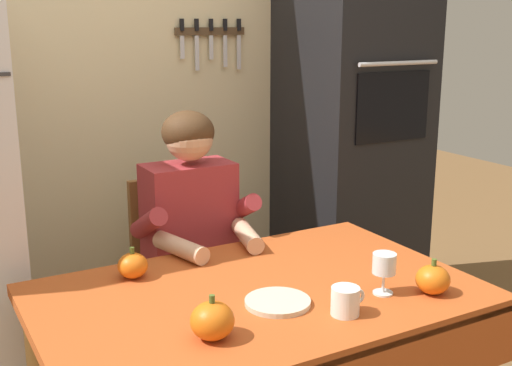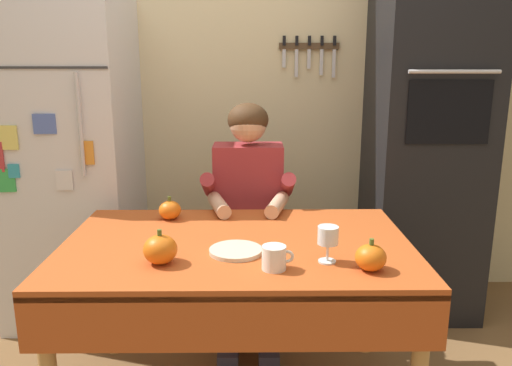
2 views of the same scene
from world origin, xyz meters
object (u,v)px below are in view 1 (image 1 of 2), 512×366
(serving_tray, at_px, (278,302))
(wall_oven, at_px, (351,130))
(wine_glass, at_px, (384,266))
(pumpkin_medium, at_px, (433,279))
(dining_table, at_px, (262,317))
(pumpkin_small, at_px, (212,321))
(seated_person, at_px, (197,238))
(coffee_mug, at_px, (346,301))
(chair_behind_person, at_px, (180,275))
(pumpkin_large, at_px, (133,265))

(serving_tray, bearing_deg, wall_oven, 44.25)
(wine_glass, height_order, pumpkin_medium, wine_glass)
(dining_table, xyz_separation_m, serving_tray, (0.00, -0.10, 0.09))
(pumpkin_small, relative_size, serving_tray, 0.63)
(pumpkin_small, bearing_deg, seated_person, 68.75)
(wall_oven, distance_m, coffee_mug, 1.51)
(seated_person, distance_m, serving_tray, 0.70)
(coffee_mug, bearing_deg, pumpkin_medium, -2.05)
(seated_person, height_order, wine_glass, seated_person)
(chair_behind_person, height_order, pumpkin_small, chair_behind_person)
(pumpkin_large, relative_size, pumpkin_medium, 0.94)
(wine_glass, relative_size, pumpkin_large, 1.25)
(chair_behind_person, xyz_separation_m, coffee_mug, (0.10, -1.05, 0.27))
(dining_table, distance_m, pumpkin_medium, 0.56)
(seated_person, xyz_separation_m, wine_glass, (0.29, -0.80, 0.10))
(chair_behind_person, relative_size, coffee_mug, 8.23)
(coffee_mug, relative_size, pumpkin_medium, 0.98)
(coffee_mug, relative_size, pumpkin_small, 0.88)
(coffee_mug, distance_m, wine_glass, 0.21)
(wall_oven, bearing_deg, chair_behind_person, -172.63)
(coffee_mug, bearing_deg, serving_tray, 131.53)
(coffee_mug, distance_m, pumpkin_small, 0.41)
(wine_glass, height_order, pumpkin_small, wine_glass)
(dining_table, distance_m, seated_person, 0.61)
(wine_glass, bearing_deg, coffee_mug, -162.37)
(coffee_mug, xyz_separation_m, serving_tray, (-0.14, 0.16, -0.03))
(pumpkin_medium, bearing_deg, wine_glass, 152.10)
(wine_glass, relative_size, pumpkin_small, 1.06)
(coffee_mug, relative_size, wine_glass, 0.84)
(pumpkin_large, distance_m, pumpkin_small, 0.53)
(coffee_mug, distance_m, pumpkin_medium, 0.33)
(pumpkin_small, bearing_deg, wine_glass, 0.47)
(seated_person, xyz_separation_m, serving_tray, (-0.04, -0.70, 0.01))
(coffee_mug, relative_size, serving_tray, 0.56)
(serving_tray, bearing_deg, chair_behind_person, 87.27)
(pumpkin_large, bearing_deg, wall_oven, 23.65)
(dining_table, distance_m, wine_glass, 0.43)
(seated_person, height_order, pumpkin_small, seated_person)
(serving_tray, bearing_deg, dining_table, 90.83)
(chair_behind_person, height_order, coffee_mug, chair_behind_person)
(chair_behind_person, distance_m, pumpkin_large, 0.65)
(pumpkin_medium, relative_size, pumpkin_small, 0.91)
(pumpkin_large, relative_size, serving_tray, 0.53)
(dining_table, relative_size, pumpkin_small, 10.96)
(chair_behind_person, height_order, serving_tray, chair_behind_person)
(dining_table, bearing_deg, pumpkin_large, 134.18)
(pumpkin_medium, bearing_deg, pumpkin_small, 174.70)
(pumpkin_small, bearing_deg, pumpkin_large, 95.19)
(wine_glass, distance_m, serving_tray, 0.36)
(chair_behind_person, bearing_deg, serving_tray, -92.73)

